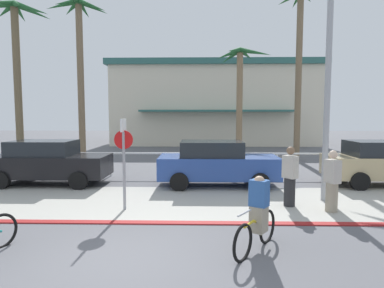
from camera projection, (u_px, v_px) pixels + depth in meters
The scene contains 16 objects.
ground_plane at pixel (169, 170), 15.93m from camera, with size 80.00×80.00×0.00m, color #5B5B60.
sidewalk_strip at pixel (151, 202), 10.15m from camera, with size 44.00×4.00×0.02m, color #ADAAA0.
curb_paint at pixel (140, 222), 8.16m from camera, with size 44.00×0.24×0.03m, color maroon.
building_backdrop at pixel (214, 104), 32.57m from camera, with size 18.63×11.62×7.34m.
rail_fence at pixel (166, 157), 14.36m from camera, with size 19.36×0.08×1.04m.
stop_sign_bike_lane at pixel (124, 151), 9.14m from camera, with size 0.52×0.56×2.56m.
streetlight_curb at pixel (332, 60), 9.68m from camera, with size 0.24×2.54×7.50m.
palm_tree_2 at pixel (17, 46), 16.50m from camera, with size 3.46×3.21×8.28m.
palm_tree_3 at pixel (80, 42), 18.12m from camera, with size 3.32×3.06×8.96m.
palm_tree_4 at pixel (240, 77), 19.21m from camera, with size 3.22×3.24×6.55m.
palm_tree_5 at pixel (300, 36), 18.81m from camera, with size 3.05×3.44×9.73m.
car_black_1 at pixel (49, 162), 12.63m from camera, with size 4.40×2.02×1.69m.
car_blue_2 at pixel (217, 163), 12.36m from camera, with size 4.40×2.02×1.69m.
cyclist_yellow_0 at pixel (258, 215), 6.51m from camera, with size 1.09×1.53×1.50m.
pedestrian_0 at pixel (290, 179), 9.57m from camera, with size 0.45×0.48×1.76m.
pedestrian_1 at pixel (332, 184), 9.01m from camera, with size 0.41×0.46×1.71m.
Camera 1 is at (1.48, -5.73, 2.66)m, focal length 30.95 mm.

